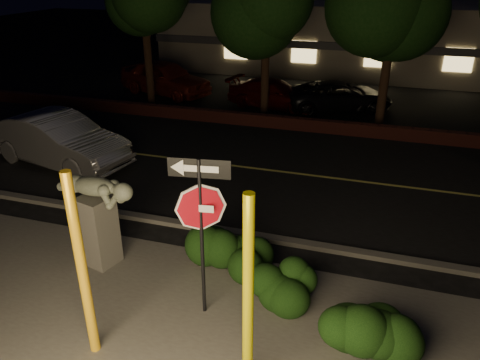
# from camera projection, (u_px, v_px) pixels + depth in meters

# --- Properties ---
(ground) EXTENTS (90.00, 90.00, 0.00)m
(ground) POSITION_uv_depth(u_px,v_px,m) (307.00, 142.00, 17.61)
(ground) COLOR black
(ground) RESTS_ON ground
(patio) EXTENTS (14.00, 6.00, 0.02)m
(patio) POSITION_uv_depth(u_px,v_px,m) (197.00, 353.00, 8.09)
(patio) COLOR #4C4944
(patio) RESTS_ON ground
(road) EXTENTS (80.00, 8.00, 0.01)m
(road) POSITION_uv_depth(u_px,v_px,m) (291.00, 173.00, 15.01)
(road) COLOR black
(road) RESTS_ON ground
(lane_marking) EXTENTS (80.00, 0.12, 0.00)m
(lane_marking) POSITION_uv_depth(u_px,v_px,m) (291.00, 173.00, 15.00)
(lane_marking) COLOR #C0B54D
(lane_marking) RESTS_ON road
(curb) EXTENTS (80.00, 0.25, 0.12)m
(curb) POSITION_uv_depth(u_px,v_px,m) (257.00, 236.00, 11.44)
(curb) COLOR #4C4944
(curb) RESTS_ON ground
(brick_wall) EXTENTS (40.00, 0.35, 0.50)m
(brick_wall) POSITION_uv_depth(u_px,v_px,m) (313.00, 125.00, 18.63)
(brick_wall) COLOR #461A16
(brick_wall) RESTS_ON ground
(parking_lot) EXTENTS (40.00, 12.00, 0.01)m
(parking_lot) POSITION_uv_depth(u_px,v_px,m) (331.00, 96.00, 23.66)
(parking_lot) COLOR black
(parking_lot) RESTS_ON ground
(building) EXTENTS (22.00, 10.20, 4.00)m
(building) POSITION_uv_depth(u_px,v_px,m) (349.00, 34.00, 29.73)
(building) COLOR #696054
(building) RESTS_ON ground
(yellow_pole_left) EXTENTS (0.17, 0.17, 3.42)m
(yellow_pole_left) POSITION_uv_depth(u_px,v_px,m) (82.00, 269.00, 7.46)
(yellow_pole_left) COLOR yellow
(yellow_pole_left) RESTS_ON ground
(yellow_pole_right) EXTENTS (0.17, 0.17, 3.39)m
(yellow_pole_right) POSITION_uv_depth(u_px,v_px,m) (248.00, 296.00, 6.88)
(yellow_pole_right) COLOR yellow
(yellow_pole_right) RESTS_ON ground
(signpost) EXTENTS (1.08, 0.21, 3.20)m
(signpost) POSITION_uv_depth(u_px,v_px,m) (201.00, 208.00, 8.12)
(signpost) COLOR black
(signpost) RESTS_ON ground
(sculpture) EXTENTS (2.06, 1.01, 2.20)m
(sculpture) POSITION_uv_depth(u_px,v_px,m) (97.00, 210.00, 9.96)
(sculpture) COLOR #4C4944
(sculpture) RESTS_ON ground
(hedge_center) EXTENTS (2.09, 1.13, 1.05)m
(hedge_center) POSITION_uv_depth(u_px,v_px,m) (224.00, 248.00, 10.13)
(hedge_center) COLOR black
(hedge_center) RESTS_ON ground
(hedge_right) EXTENTS (2.01, 1.51, 1.17)m
(hedge_right) POSITION_uv_depth(u_px,v_px,m) (295.00, 278.00, 9.08)
(hedge_right) COLOR black
(hedge_right) RESTS_ON ground
(hedge_far_right) EXTENTS (1.81, 1.47, 1.09)m
(hedge_far_right) POSITION_uv_depth(u_px,v_px,m) (370.00, 322.00, 8.02)
(hedge_far_right) COLOR black
(hedge_far_right) RESTS_ON ground
(silver_sedan) EXTENTS (5.35, 2.81, 1.68)m
(silver_sedan) POSITION_uv_depth(u_px,v_px,m) (58.00, 140.00, 15.39)
(silver_sedan) COLOR silver
(silver_sedan) RESTS_ON ground
(parked_car_red) EXTENTS (5.38, 3.46, 1.70)m
(parked_car_red) POSITION_uv_depth(u_px,v_px,m) (165.00, 78.00, 23.63)
(parked_car_red) COLOR maroon
(parked_car_red) RESTS_ON ground
(parked_car_darkred) EXTENTS (4.62, 2.51, 1.27)m
(parked_car_darkred) POSITION_uv_depth(u_px,v_px,m) (274.00, 94.00, 21.57)
(parked_car_darkred) COLOR #410907
(parked_car_darkred) RESTS_ON ground
(parked_car_dark) EXTENTS (5.19, 3.69, 1.31)m
(parked_car_dark) POSITION_uv_depth(u_px,v_px,m) (339.00, 96.00, 21.12)
(parked_car_dark) COLOR black
(parked_car_dark) RESTS_ON ground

